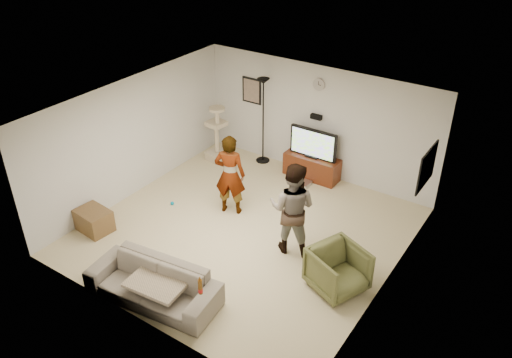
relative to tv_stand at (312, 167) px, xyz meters
The scene contains 24 objects.
floor 2.52m from the tv_stand, 91.45° to the right, with size 5.50×5.50×0.02m, color #CBBC8F.
ceiling 3.37m from the tv_stand, 91.45° to the right, with size 5.50×5.50×0.02m, color white.
wall_back 1.02m from the tv_stand, 104.48° to the left, with size 5.50×0.04×2.50m, color silver.
wall_front 5.35m from the tv_stand, 90.69° to the right, with size 5.50×0.04×2.50m, color silver.
wall_left 3.90m from the tv_stand, 138.32° to the right, with size 0.04×5.50×2.50m, color silver.
wall_right 3.80m from the tv_stand, 43.00° to the right, with size 0.04×5.50×2.50m, color silver.
wall_clock 1.85m from the tv_stand, 106.39° to the left, with size 0.26×0.26×0.04m, color silver.
wall_speaker 1.14m from the tv_stand, 108.88° to the left, with size 0.25×0.10×0.10m, color black.
picture_back 2.23m from the tv_stand, behind, with size 0.42×0.03×0.52m, color #7E6A5D.
picture_right 3.08m from the tv_stand, 18.75° to the right, with size 0.03×0.78×0.62m, color #E79142.
tv_stand is the anchor object (origin of this frame).
console_box 0.46m from the tv_stand, 94.57° to the right, with size 0.40×0.30×0.07m, color #B2B2BD.
tv 0.58m from the tv_stand, ahead, with size 1.09×0.08×0.65m, color black.
tv_screen 0.58m from the tv_stand, 90.00° to the right, with size 1.01×0.01×0.57m, color #7ED617.
floor_lamp 1.52m from the tv_stand, behind, with size 0.32×0.32×2.03m, color black.
cat_tree 2.35m from the tv_stand, 167.22° to the right, with size 0.44×0.44×1.37m, color #BBAC8F.
person_left 2.28m from the tv_stand, 108.50° to the right, with size 0.61×0.40×1.67m, color #AAA4BD.
person_right 2.71m from the tv_stand, 69.52° to the right, with size 0.84×0.66×1.74m, color navy.
sofa 4.81m from the tv_stand, 92.66° to the right, with size 2.14×0.84×0.62m, color slate.
throw_blanket 4.81m from the tv_stand, 91.13° to the right, with size 0.90×0.70×0.06m, color tan.
beer_bottle 4.89m from the tv_stand, 81.00° to the right, with size 0.06×0.06×0.25m, color #5F360B.
armchair 3.62m from the tv_stand, 54.95° to the right, with size 0.81×0.83×0.76m, color #4F522B.
side_table 4.75m from the tv_stand, 121.23° to the right, with size 0.65×0.49×0.43m, color brown.
toy_ball 3.18m from the tv_stand, 125.17° to the right, with size 0.07×0.07×0.07m, color #007DB2.
Camera 1 is at (4.62, -6.52, 5.87)m, focal length 36.35 mm.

